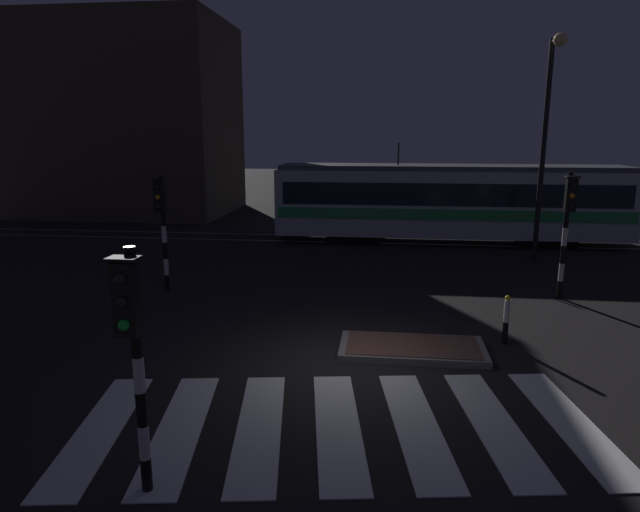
% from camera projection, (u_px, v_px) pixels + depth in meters
% --- Properties ---
extents(ground_plane, '(120.00, 120.00, 0.00)m').
position_uv_depth(ground_plane, '(348.00, 366.00, 11.10)').
color(ground_plane, black).
extents(rail_near, '(80.00, 0.12, 0.03)m').
position_uv_depth(rail_near, '(369.00, 243.00, 23.38)').
color(rail_near, '#59595E').
rests_on(rail_near, ground).
extents(rail_far, '(80.00, 0.12, 0.03)m').
position_uv_depth(rail_far, '(370.00, 237.00, 24.77)').
color(rail_far, '#59595E').
rests_on(rail_far, ground).
extents(crosswalk_zebra, '(8.66, 4.80, 0.02)m').
position_uv_depth(crosswalk_zebra, '(338.00, 426.00, 8.84)').
color(crosswalk_zebra, silver).
rests_on(crosswalk_zebra, ground).
extents(traffic_island, '(3.07, 1.47, 0.18)m').
position_uv_depth(traffic_island, '(412.00, 349.00, 11.78)').
color(traffic_island, slate).
rests_on(traffic_island, ground).
extents(traffic_light_kerb_mid_left, '(0.36, 0.42, 3.26)m').
position_uv_depth(traffic_light_kerb_mid_left, '(133.00, 338.00, 6.71)').
color(traffic_light_kerb_mid_left, black).
rests_on(traffic_light_kerb_mid_left, ground).
extents(traffic_light_corner_far_right, '(0.36, 0.42, 3.53)m').
position_uv_depth(traffic_light_corner_far_right, '(568.00, 217.00, 15.09)').
color(traffic_light_corner_far_right, black).
rests_on(traffic_light_corner_far_right, ground).
extents(traffic_light_corner_far_left, '(0.36, 0.42, 3.40)m').
position_uv_depth(traffic_light_corner_far_left, '(162.00, 216.00, 15.86)').
color(traffic_light_corner_far_left, black).
rests_on(traffic_light_corner_far_left, ground).
extents(street_lamp_trackside_right, '(0.44, 1.21, 7.67)m').
position_uv_depth(street_lamp_trackside_right, '(547.00, 125.00, 18.83)').
color(street_lamp_trackside_right, black).
rests_on(street_lamp_trackside_right, ground).
extents(tram, '(14.59, 2.58, 4.15)m').
position_uv_depth(tram, '(449.00, 201.00, 23.32)').
color(tram, silver).
rests_on(tram, ground).
extents(bollard_island_edge, '(0.12, 0.12, 1.11)m').
position_uv_depth(bollard_island_edge, '(506.00, 320.00, 12.18)').
color(bollard_island_edge, black).
rests_on(bollard_island_edge, ground).
extents(building_backdrop, '(11.65, 8.00, 10.62)m').
position_uv_depth(building_backdrop, '(126.00, 119.00, 31.56)').
color(building_backdrop, '#42382D').
rests_on(building_backdrop, ground).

